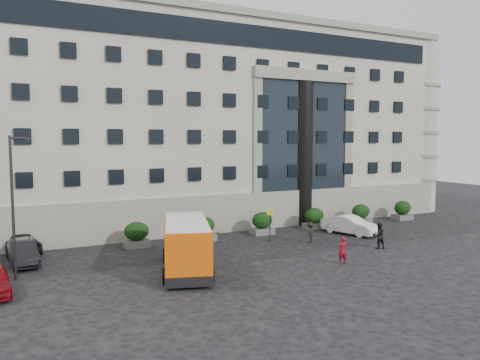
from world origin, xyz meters
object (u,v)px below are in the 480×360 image
Objects in this scene: pedestrian_c at (310,233)px; minibus at (186,244)px; parked_car_d at (22,244)px; white_taxi at (350,225)px; hedge_c at (262,223)px; hedge_b at (203,228)px; red_truck at (10,219)px; bus_stop_sign at (270,219)px; hedge_e at (361,214)px; hedge_a at (137,235)px; hedge_f at (402,210)px; pedestrian_a at (342,250)px; pedestrian_b at (379,236)px; street_lamp at (14,202)px; parked_car_b at (23,254)px; hedge_d at (314,218)px.

minibus is at bearing -13.79° from pedestrian_c.
parked_car_d is 24.89m from white_taxi.
hedge_c reaches higher than pedestrian_c.
pedestrian_c is at bearing -23.76° from parked_car_d.
hedge_b is 16.30m from red_truck.
minibus reaches higher than bus_stop_sign.
hedge_c reaches higher than parked_car_d.
white_taxi is at bearing -140.95° from hedge_e.
hedge_b is at bearing 180.00° from hedge_e.
minibus reaches higher than hedge_a.
bus_stop_sign is 7.45m from white_taxi.
hedge_a is 1.00× the size of hedge_f.
hedge_c is at bearing 72.18° from bus_stop_sign.
hedge_a is 1.07× the size of pedestrian_a.
pedestrian_b is (5.00, -8.10, -0.00)m from hedge_c.
hedge_c is 0.39× the size of white_taxi.
street_lamp is 19.47m from pedestrian_a.
pedestrian_b is at bearing -142.62° from hedge_f.
street_lamp reaches higher than red_truck.
hedge_b is 12.10m from white_taxi.
hedge_e reaches higher than parked_car_d.
street_lamp is at bearing -171.95° from hedge_f.
red_truck is 10.93m from parked_car_b.
hedge_b and hedge_f have the same top height.
hedge_a reaches higher than white_taxi.
hedge_e is 28.34m from parked_car_b.
hedge_b is 1.17× the size of pedestrian_c.
white_taxi is at bearing -10.68° from hedge_a.
pedestrian_a is (9.35, -2.73, -0.81)m from minibus.
parked_car_d is at bearing 176.28° from hedge_e.
hedge_e is 0.23× the size of street_lamp.
white_taxi is 4.97m from pedestrian_c.
white_taxi is (25.02, -12.54, -0.51)m from red_truck.
parked_car_b is 3.38m from parked_car_d.
hedge_b is at bearing 180.00° from hedge_d.
red_truck is at bearing 153.21° from hedge_c.
parked_car_d is 2.97× the size of pedestrian_c.
parked_car_d is (-8.58, 9.33, -1.02)m from minibus.
hedge_a is 0.24× the size of minibus.
hedge_f is at bearing -9.14° from parked_car_d.
minibus reaches higher than hedge_d.
white_taxi is 9.55m from pedestrian_a.
minibus reaches higher than parked_car_d.
hedge_d is at bearing -7.13° from red_truck.
hedge_b reaches higher than pedestrian_a.
minibus is 1.64× the size of white_taxi.
red_truck is 7.57m from parked_car_d.
pedestrian_a is 1.09× the size of pedestrian_c.
parked_car_b is 2.50× the size of pedestrian_a.
minibus is 19.21m from red_truck.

